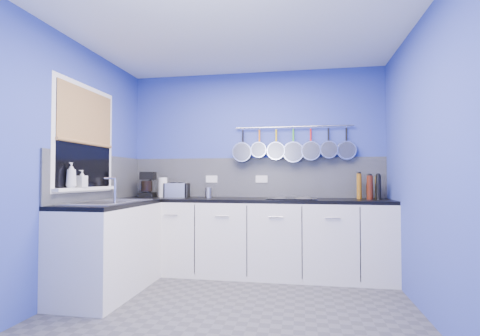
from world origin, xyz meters
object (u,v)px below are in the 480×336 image
(toaster, at_px, (177,190))
(canister, at_px, (208,192))
(soap_bottle_a, at_px, (71,175))
(paper_towel, at_px, (163,187))
(hob, at_px, (292,198))
(soap_bottle_b, at_px, (82,179))
(coffee_maker, at_px, (147,184))

(toaster, bearing_deg, canister, -6.15)
(soap_bottle_a, relative_size, toaster, 0.86)
(paper_towel, height_order, toaster, paper_towel)
(canister, xyz_separation_m, hob, (1.04, -0.14, -0.06))
(soap_bottle_b, bearing_deg, canister, 49.18)
(soap_bottle_b, distance_m, canister, 1.51)
(soap_bottle_a, distance_m, toaster, 1.41)
(paper_towel, relative_size, hob, 0.44)
(paper_towel, relative_size, toaster, 0.90)
(coffee_maker, xyz_separation_m, hob, (1.82, -0.07, -0.16))
(canister, bearing_deg, coffee_maker, -175.19)
(soap_bottle_b, relative_size, canister, 1.38)
(canister, bearing_deg, toaster, -176.27)
(paper_towel, bearing_deg, soap_bottle_b, -109.64)
(soap_bottle_b, relative_size, hob, 0.31)
(soap_bottle_b, distance_m, paper_towel, 1.17)
(paper_towel, height_order, hob, paper_towel)
(paper_towel, xyz_separation_m, canister, (0.59, 0.04, -0.06))
(coffee_maker, relative_size, hob, 0.57)
(paper_towel, height_order, canister, paper_towel)
(toaster, bearing_deg, soap_bottle_a, -124.18)
(coffee_maker, bearing_deg, soap_bottle_a, -105.52)
(coffee_maker, distance_m, hob, 1.83)
(toaster, xyz_separation_m, canister, (0.40, 0.03, -0.03))
(soap_bottle_a, relative_size, paper_towel, 0.96)
(soap_bottle_a, height_order, soap_bottle_b, soap_bottle_a)
(soap_bottle_b, relative_size, paper_towel, 0.69)
(soap_bottle_a, distance_m, paper_towel, 1.33)
(toaster, bearing_deg, soap_bottle_b, -127.29)
(soap_bottle_a, height_order, toaster, soap_bottle_a)
(soap_bottle_a, distance_m, canister, 1.64)
(soap_bottle_b, height_order, canister, soap_bottle_b)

